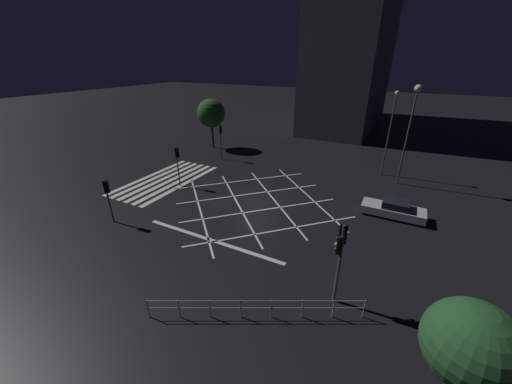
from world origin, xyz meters
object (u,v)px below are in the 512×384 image
at_px(traffic_light_sw_cross, 221,135).
at_px(street_lamp_east, 413,111).
at_px(street_lamp_west, 391,124).
at_px(traffic_light_se_cross, 108,193).
at_px(street_tree_near, 470,346).
at_px(traffic_light_ne_cross, 339,256).
at_px(traffic_light_median_south, 178,159).
at_px(traffic_light_ne_main, 341,248).
at_px(waiting_car, 393,209).
at_px(street_tree_far, 211,113).

relative_size(traffic_light_sw_cross, street_lamp_east, 0.45).
height_order(street_lamp_east, street_lamp_west, street_lamp_east).
bearing_deg(traffic_light_se_cross, traffic_light_sw_cross, 93.94).
height_order(traffic_light_sw_cross, street_tree_near, street_tree_near).
bearing_deg(street_tree_near, traffic_light_ne_cross, -130.73).
relative_size(traffic_light_median_south, traffic_light_se_cross, 1.13).
distance_m(street_lamp_east, street_tree_near, 21.63).
relative_size(traffic_light_sw_cross, traffic_light_se_cross, 1.22).
relative_size(traffic_light_ne_cross, traffic_light_ne_main, 0.88).
relative_size(street_tree_near, waiting_car, 1.14).
xyz_separation_m(traffic_light_sw_cross, street_lamp_west, (-3.49, 17.50, 2.36)).
relative_size(traffic_light_median_south, traffic_light_sw_cross, 0.92).
xyz_separation_m(traffic_light_ne_cross, street_lamp_west, (-19.39, 0.29, 2.53)).
xyz_separation_m(traffic_light_ne_cross, street_tree_far, (-19.51, -21.05, 1.79)).
bearing_deg(traffic_light_ne_main, street_lamp_east, -6.04).
distance_m(traffic_light_ne_cross, street_lamp_west, 19.56).
bearing_deg(street_lamp_east, street_tree_near, 6.57).
distance_m(traffic_light_median_south, street_tree_near, 23.47).
bearing_deg(traffic_light_median_south, street_lamp_west, 35.77).
height_order(traffic_light_sw_cross, street_lamp_west, street_lamp_west).
bearing_deg(traffic_light_ne_main, traffic_light_se_cross, 90.21).
xyz_separation_m(traffic_light_median_south, traffic_light_sw_cross, (-8.43, -0.95, 0.23)).
bearing_deg(waiting_car, traffic_light_ne_main, 79.37).
xyz_separation_m(traffic_light_ne_cross, traffic_light_ne_main, (-0.12, 0.04, 0.37)).
xyz_separation_m(traffic_light_sw_cross, waiting_car, (5.40, 19.20, -2.30)).
xyz_separation_m(street_tree_near, street_tree_far, (-23.24, -25.38, 0.75)).
distance_m(traffic_light_median_south, traffic_light_se_cross, 7.42).
bearing_deg(street_lamp_east, traffic_light_se_cross, -45.85).
distance_m(traffic_light_ne_cross, traffic_light_median_south, 17.90).
relative_size(traffic_light_se_cross, traffic_light_ne_main, 0.76).
height_order(traffic_light_median_south, street_tree_far, street_tree_far).
bearing_deg(street_lamp_west, street_tree_far, -90.30).
bearing_deg(street_tree_near, traffic_light_sw_cross, -132.34).
bearing_deg(traffic_light_median_south, waiting_car, 9.41).
xyz_separation_m(traffic_light_ne_cross, traffic_light_median_south, (-7.48, -16.26, -0.06)).
relative_size(street_lamp_west, street_tree_near, 1.62).
distance_m(traffic_light_sw_cross, street_lamp_west, 18.00).
xyz_separation_m(street_lamp_east, street_lamp_west, (-1.85, -1.60, -1.57)).
bearing_deg(traffic_light_median_south, street_lamp_east, 29.02).
bearing_deg(waiting_car, traffic_light_se_cross, 29.95).
distance_m(street_lamp_west, waiting_car, 10.18).
distance_m(traffic_light_ne_main, waiting_car, 10.85).
height_order(traffic_light_ne_cross, street_lamp_west, street_lamp_west).
bearing_deg(street_tree_near, street_lamp_east, -173.43).
relative_size(traffic_light_ne_main, waiting_car, 0.97).
bearing_deg(street_tree_far, traffic_light_sw_cross, 46.79).
bearing_deg(street_tree_far, traffic_light_ne_cross, 47.18).
bearing_deg(traffic_light_sw_cross, traffic_light_se_cross, -86.06).
height_order(street_lamp_east, street_tree_far, street_lamp_east).
bearing_deg(street_tree_far, street_lamp_east, 85.11).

